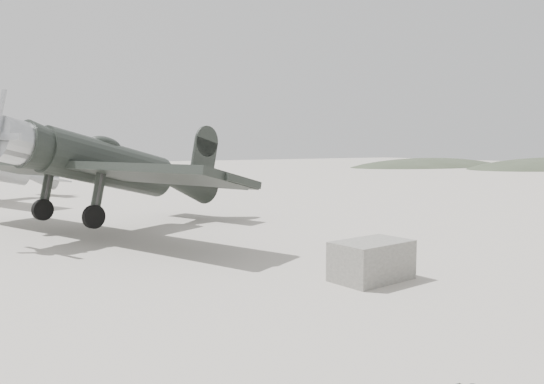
{
  "coord_description": "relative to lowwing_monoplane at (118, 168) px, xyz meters",
  "views": [
    {
      "loc": [
        -7.81,
        -10.73,
        3.05
      ],
      "look_at": [
        1.34,
        3.83,
        1.5
      ],
      "focal_mm": 35.0,
      "sensor_mm": 36.0,
      "label": 1
    }
  ],
  "objects": [
    {
      "name": "lowwing_monoplane",
      "position": [
        0.0,
        0.0,
        0.0
      ],
      "size": [
        9.57,
        12.9,
        4.22
      ],
      "rotation": [
        0.0,
        0.24,
        0.36
      ],
      "color": "black",
      "rests_on": "ground"
    },
    {
      "name": "ground",
      "position": [
        2.51,
        -7.91,
        -2.23
      ],
      "size": [
        160.0,
        160.0,
        0.0
      ],
      "primitive_type": "plane",
      "color": "gray",
      "rests_on": "ground"
    },
    {
      "name": "equipment_block",
      "position": [
        2.84,
        -9.91,
        -1.79
      ],
      "size": [
        1.88,
        1.29,
        0.89
      ],
      "primitive_type": "cube",
      "rotation": [
        0.0,
        0.0,
        0.11
      ],
      "color": "#62605B",
      "rests_on": "ground"
    },
    {
      "name": "hill_northeast",
      "position": [
        52.51,
        32.09,
        -2.23
      ],
      "size": [
        32.0,
        16.0,
        5.2
      ],
      "primitive_type": "ellipsoid",
      "color": "#353D2C",
      "rests_on": "ground"
    }
  ]
}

